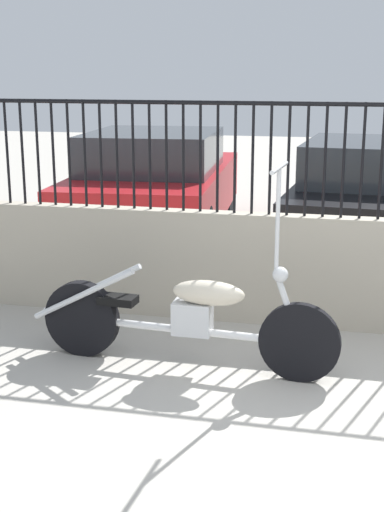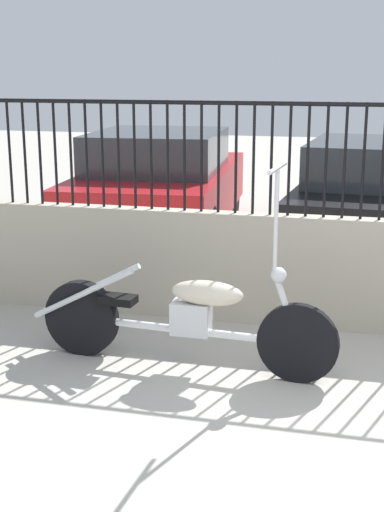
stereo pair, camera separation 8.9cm
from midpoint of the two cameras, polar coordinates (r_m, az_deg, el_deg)
name	(u,v)px [view 1 (the left image)]	position (r m, az deg, el deg)	size (l,w,h in m)	color
ground_plane	(374,469)	(4.20, 13.78, -16.24)	(40.00, 40.00, 0.00)	#ADA89E
low_wall	(374,275)	(6.08, 13.94, -1.52)	(8.72, 0.18, 0.95)	#B2A893
fence_railing	(383,147)	(5.88, 14.58, 8.44)	(8.72, 0.04, 0.93)	black
motorcycle_white	(174,315)	(5.22, -1.94, -4.77)	(2.32, 0.52, 1.52)	black
car_red	(156,184)	(9.34, -3.17, 5.81)	(2.04, 4.12, 1.37)	black
car_black	(373,194)	(8.89, 14.02, 4.80)	(2.00, 4.01, 1.32)	black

